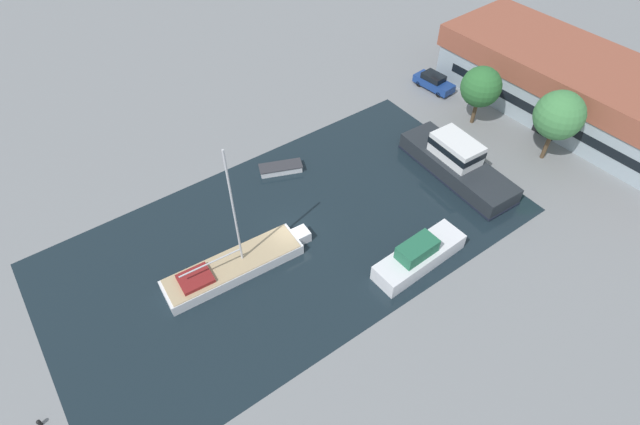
{
  "coord_description": "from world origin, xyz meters",
  "views": [
    {
      "loc": [
        23.0,
        -13.61,
        30.89
      ],
      "look_at": [
        0.0,
        2.9,
        1.0
      ],
      "focal_mm": 28.0,
      "sensor_mm": 36.0,
      "label": 1
    }
  ],
  "objects_px": {
    "sailboat_moored": "(235,265)",
    "small_dinghy": "(281,168)",
    "motor_cruiser": "(457,163)",
    "quay_tree_near_building": "(481,87)",
    "quay_tree_by_water": "(559,115)",
    "cabin_boat": "(419,256)",
    "parked_car": "(434,82)",
    "warehouse_building": "(583,91)"
  },
  "relations": [
    {
      "from": "motor_cruiser",
      "to": "warehouse_building",
      "type": "bearing_deg",
      "value": -0.81
    },
    {
      "from": "small_dinghy",
      "to": "cabin_boat",
      "type": "bearing_deg",
      "value": -147.37
    },
    {
      "from": "quay_tree_near_building",
      "to": "motor_cruiser",
      "type": "distance_m",
      "value": 8.99
    },
    {
      "from": "quay_tree_by_water",
      "to": "sailboat_moored",
      "type": "xyz_separation_m",
      "value": [
        -5.24,
        -30.26,
        -4.22
      ]
    },
    {
      "from": "parked_car",
      "to": "quay_tree_by_water",
      "type": "bearing_deg",
      "value": 84.51
    },
    {
      "from": "warehouse_building",
      "to": "motor_cruiser",
      "type": "distance_m",
      "value": 16.7
    },
    {
      "from": "quay_tree_near_building",
      "to": "sailboat_moored",
      "type": "distance_m",
      "value": 29.38
    },
    {
      "from": "quay_tree_near_building",
      "to": "sailboat_moored",
      "type": "bearing_deg",
      "value": -85.03
    },
    {
      "from": "warehouse_building",
      "to": "small_dinghy",
      "type": "distance_m",
      "value": 31.34
    },
    {
      "from": "motor_cruiser",
      "to": "quay_tree_near_building",
      "type": "bearing_deg",
      "value": 34.02
    },
    {
      "from": "warehouse_building",
      "to": "parked_car",
      "type": "bearing_deg",
      "value": -148.7
    },
    {
      "from": "small_dinghy",
      "to": "sailboat_moored",
      "type": "bearing_deg",
      "value": 152.51
    },
    {
      "from": "warehouse_building",
      "to": "quay_tree_by_water",
      "type": "bearing_deg",
      "value": -76.22
    },
    {
      "from": "cabin_boat",
      "to": "parked_car",
      "type": "bearing_deg",
      "value": 130.48
    },
    {
      "from": "warehouse_building",
      "to": "small_dinghy",
      "type": "relative_size",
      "value": 7.17
    },
    {
      "from": "quay_tree_near_building",
      "to": "sailboat_moored",
      "type": "height_order",
      "value": "sailboat_moored"
    },
    {
      "from": "warehouse_building",
      "to": "quay_tree_near_building",
      "type": "relative_size",
      "value": 4.89
    },
    {
      "from": "quay_tree_near_building",
      "to": "small_dinghy",
      "type": "relative_size",
      "value": 1.47
    },
    {
      "from": "quay_tree_by_water",
      "to": "small_dinghy",
      "type": "distance_m",
      "value": 25.27
    },
    {
      "from": "warehouse_building",
      "to": "parked_car",
      "type": "height_order",
      "value": "warehouse_building"
    },
    {
      "from": "parked_car",
      "to": "small_dinghy",
      "type": "height_order",
      "value": "parked_car"
    },
    {
      "from": "quay_tree_by_water",
      "to": "cabin_boat",
      "type": "distance_m",
      "value": 19.02
    },
    {
      "from": "cabin_boat",
      "to": "sailboat_moored",
      "type": "bearing_deg",
      "value": -125.28
    },
    {
      "from": "cabin_boat",
      "to": "small_dinghy",
      "type": "bearing_deg",
      "value": -171.84
    },
    {
      "from": "sailboat_moored",
      "to": "small_dinghy",
      "type": "distance_m",
      "value": 11.77
    },
    {
      "from": "sailboat_moored",
      "to": "motor_cruiser",
      "type": "bearing_deg",
      "value": 88.25
    },
    {
      "from": "parked_car",
      "to": "small_dinghy",
      "type": "relative_size",
      "value": 1.14
    },
    {
      "from": "quay_tree_by_water",
      "to": "sailboat_moored",
      "type": "distance_m",
      "value": 31.0
    },
    {
      "from": "quay_tree_by_water",
      "to": "motor_cruiser",
      "type": "height_order",
      "value": "quay_tree_by_water"
    },
    {
      "from": "parked_car",
      "to": "cabin_boat",
      "type": "distance_m",
      "value": 25.06
    },
    {
      "from": "warehouse_building",
      "to": "quay_tree_near_building",
      "type": "bearing_deg",
      "value": -122.54
    },
    {
      "from": "quay_tree_near_building",
      "to": "parked_car",
      "type": "relative_size",
      "value": 1.29
    },
    {
      "from": "quay_tree_by_water",
      "to": "small_dinghy",
      "type": "xyz_separation_m",
      "value": [
        -12.86,
        -21.29,
        -4.48
      ]
    },
    {
      "from": "parked_car",
      "to": "motor_cruiser",
      "type": "relative_size",
      "value": 0.4
    },
    {
      "from": "quay_tree_near_building",
      "to": "small_dinghy",
      "type": "height_order",
      "value": "quay_tree_near_building"
    },
    {
      "from": "quay_tree_near_building",
      "to": "motor_cruiser",
      "type": "relative_size",
      "value": 0.51
    },
    {
      "from": "motor_cruiser",
      "to": "cabin_boat",
      "type": "distance_m",
      "value": 11.52
    },
    {
      "from": "motor_cruiser",
      "to": "small_dinghy",
      "type": "height_order",
      "value": "motor_cruiser"
    },
    {
      "from": "warehouse_building",
      "to": "quay_tree_by_water",
      "type": "height_order",
      "value": "quay_tree_by_water"
    },
    {
      "from": "quay_tree_by_water",
      "to": "cabin_boat",
      "type": "xyz_separation_m",
      "value": [
        2.41,
        -18.47,
        -3.85
      ]
    },
    {
      "from": "warehouse_building",
      "to": "quay_tree_by_water",
      "type": "relative_size",
      "value": 4.26
    },
    {
      "from": "small_dinghy",
      "to": "cabin_boat",
      "type": "relative_size",
      "value": 0.52
    }
  ]
}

